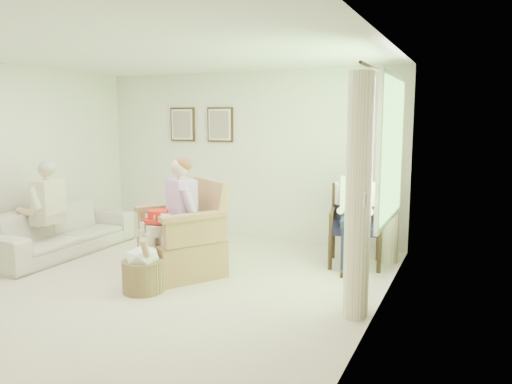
# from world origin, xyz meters

# --- Properties ---
(floor) EXTENTS (5.50, 5.50, 0.00)m
(floor) POSITION_xyz_m (0.00, 0.00, 0.00)
(floor) COLOR beige
(floor) RESTS_ON ground
(back_wall) EXTENTS (5.00, 0.04, 2.60)m
(back_wall) POSITION_xyz_m (0.00, 2.75, 1.30)
(back_wall) COLOR silver
(back_wall) RESTS_ON ground
(right_wall) EXTENTS (0.04, 5.50, 2.60)m
(right_wall) POSITION_xyz_m (2.50, 0.00, 1.30)
(right_wall) COLOR silver
(right_wall) RESTS_ON ground
(ceiling) EXTENTS (5.00, 5.50, 0.02)m
(ceiling) POSITION_xyz_m (0.00, 0.00, 2.60)
(ceiling) COLOR white
(ceiling) RESTS_ON back_wall
(window) EXTENTS (0.13, 2.50, 1.63)m
(window) POSITION_xyz_m (2.46, 1.20, 1.58)
(window) COLOR #2D6B23
(window) RESTS_ON right_wall
(curtain_left) EXTENTS (0.34, 0.34, 2.30)m
(curtain_left) POSITION_xyz_m (2.33, 0.22, 1.15)
(curtain_left) COLOR beige
(curtain_left) RESTS_ON ground
(curtain_right) EXTENTS (0.34, 0.34, 2.30)m
(curtain_right) POSITION_xyz_m (2.33, 2.18, 1.15)
(curtain_right) COLOR beige
(curtain_right) RESTS_ON ground
(framed_print_left) EXTENTS (0.45, 0.05, 0.55)m
(framed_print_left) POSITION_xyz_m (-1.15, 2.71, 1.78)
(framed_print_left) COLOR #382114
(framed_print_left) RESTS_ON back_wall
(framed_print_right) EXTENTS (0.45, 0.05, 0.55)m
(framed_print_right) POSITION_xyz_m (-0.45, 2.71, 1.78)
(framed_print_right) COLOR #382114
(framed_print_right) RESTS_ON back_wall
(wicker_armchair) EXTENTS (0.89, 0.88, 1.13)m
(wicker_armchair) POSITION_xyz_m (0.12, 0.67, 0.36)
(wicker_armchair) COLOR tan
(wicker_armchair) RESTS_ON ground
(wood_armchair) EXTENTS (0.65, 0.61, 1.00)m
(wood_armchair) POSITION_xyz_m (1.95, 1.95, 0.55)
(wood_armchair) COLOR black
(wood_armchair) RESTS_ON ground
(sofa) EXTENTS (2.22, 0.87, 0.65)m
(sofa) POSITION_xyz_m (-1.95, 0.74, 0.32)
(sofa) COLOR beige
(sofa) RESTS_ON ground
(person_wicker) EXTENTS (0.40, 0.62, 1.40)m
(person_wicker) POSITION_xyz_m (0.12, 0.52, 0.83)
(person_wicker) COLOR beige
(person_wicker) RESTS_ON ground
(person_dark) EXTENTS (0.40, 0.62, 1.38)m
(person_dark) POSITION_xyz_m (1.95, 1.79, 0.81)
(person_dark) COLOR #171A33
(person_dark) RESTS_ON ground
(person_sofa) EXTENTS (0.42, 0.62, 1.29)m
(person_sofa) POSITION_xyz_m (-1.95, 0.49, 0.74)
(person_sofa) COLOR #BEB099
(person_sofa) RESTS_ON ground
(red_hat) EXTENTS (0.32, 0.32, 0.14)m
(red_hat) POSITION_xyz_m (-0.02, 0.36, 0.75)
(red_hat) COLOR red
(red_hat) RESTS_ON person_wicker
(hatbox) EXTENTS (0.47, 0.47, 0.66)m
(hatbox) POSITION_xyz_m (0.07, -0.07, 0.26)
(hatbox) COLOR #A18457
(hatbox) RESTS_ON ground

